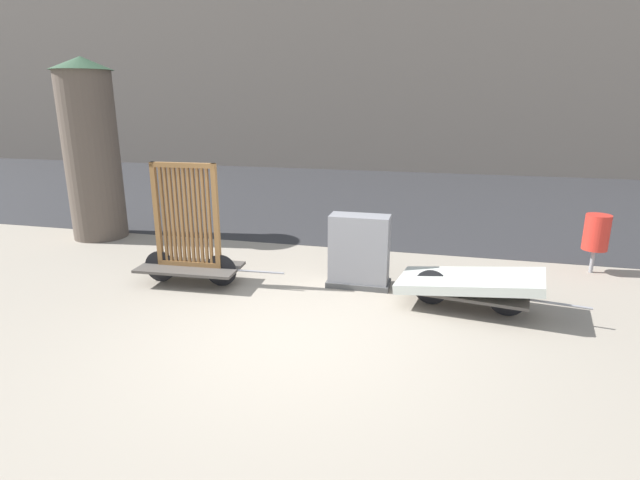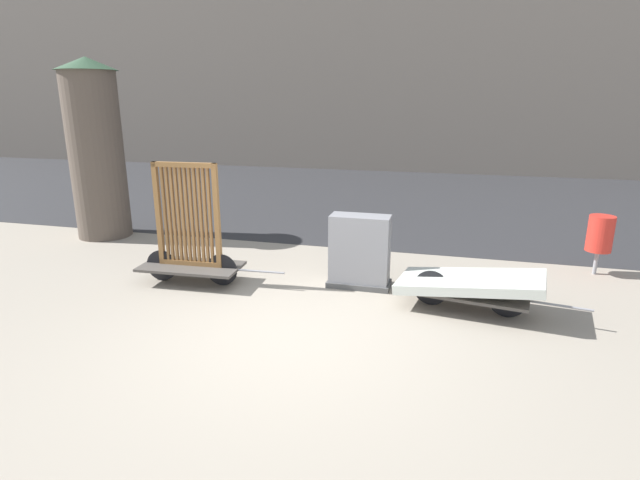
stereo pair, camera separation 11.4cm
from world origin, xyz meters
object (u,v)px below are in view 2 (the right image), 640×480
(utility_cabinet, at_px, (360,254))
(advertising_column, at_px, (96,149))
(bike_cart_with_bedframe, at_px, (190,243))
(trash_bin, at_px, (600,234))
(bike_cart_with_mattress, at_px, (469,284))

(utility_cabinet, xyz_separation_m, advertising_column, (-5.45, 1.46, 1.24))
(bike_cart_with_bedframe, distance_m, trash_bin, 6.25)
(bike_cart_with_mattress, distance_m, advertising_column, 7.38)
(bike_cart_with_bedframe, distance_m, bike_cart_with_mattress, 3.98)
(bike_cart_with_bedframe, bearing_deg, trash_bin, 15.44)
(bike_cart_with_mattress, height_order, advertising_column, advertising_column)
(bike_cart_with_mattress, relative_size, utility_cabinet, 2.24)
(bike_cart_with_bedframe, distance_m, utility_cabinet, 2.50)
(utility_cabinet, distance_m, trash_bin, 3.79)
(bike_cart_with_bedframe, height_order, utility_cabinet, bike_cart_with_bedframe)
(trash_bin, xyz_separation_m, advertising_column, (-8.94, 0.00, 1.08))
(bike_cart_with_bedframe, xyz_separation_m, advertising_column, (-3.01, 1.97, 1.11))
(bike_cart_with_bedframe, bearing_deg, bike_cart_with_mattress, -2.91)
(bike_cart_with_mattress, bearing_deg, bike_cart_with_bedframe, -170.70)
(bike_cart_with_mattress, relative_size, trash_bin, 2.54)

